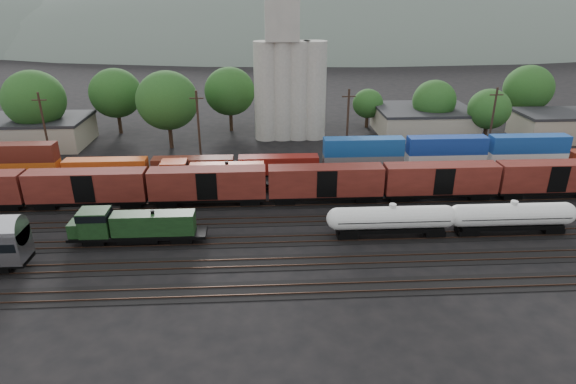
{
  "coord_description": "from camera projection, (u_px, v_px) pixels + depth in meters",
  "views": [
    {
      "loc": [
        -1.86,
        -53.48,
        26.37
      ],
      "look_at": [
        1.21,
        2.0,
        3.0
      ],
      "focal_mm": 30.0,
      "sensor_mm": 36.0,
      "label": 1
    }
  ],
  "objects": [
    {
      "name": "utility_poles",
      "position": [
        274.0,
        126.0,
        77.38
      ],
      "size": [
        122.2,
        0.36,
        12.0
      ],
      "color": "black",
      "rests_on": "ground"
    },
    {
      "name": "orange_locomotive",
      "position": [
        206.0,
        175.0,
        67.28
      ],
      "size": [
        17.29,
        2.88,
        4.32
      ],
      "color": "black",
      "rests_on": "ground"
    },
    {
      "name": "green_locomotive",
      "position": [
        130.0,
        226.0,
        53.2
      ],
      "size": [
        15.06,
        2.66,
        3.99
      ],
      "color": "black",
      "rests_on": "ground"
    },
    {
      "name": "distant_hills",
      "position": [
        301.0,
        69.0,
        308.03
      ],
      "size": [
        860.0,
        286.0,
        130.0
      ],
      "color": "#59665B",
      "rests_on": "ground"
    },
    {
      "name": "boxcar_string",
      "position": [
        148.0,
        185.0,
        62.08
      ],
      "size": [
        122.8,
        2.9,
        4.2
      ],
      "color": "black",
      "rests_on": "ground"
    },
    {
      "name": "ground",
      "position": [
        279.0,
        221.0,
        59.54
      ],
      "size": [
        600.0,
        600.0,
        0.0
      ],
      "primitive_type": "plane",
      "color": "black"
    },
    {
      "name": "grain_silo",
      "position": [
        289.0,
        79.0,
        88.48
      ],
      "size": [
        13.4,
        5.0,
        29.0
      ],
      "color": "#A7A499",
      "rests_on": "ground"
    },
    {
      "name": "tank_car_a",
      "position": [
        392.0,
        219.0,
        54.67
      ],
      "size": [
        14.95,
        2.68,
        3.92
      ],
      "color": "white",
      "rests_on": "ground"
    },
    {
      "name": "tree_band",
      "position": [
        292.0,
        97.0,
        91.14
      ],
      "size": [
        168.23,
        21.57,
        14.01
      ],
      "color": "black",
      "rests_on": "ground"
    },
    {
      "name": "tracks",
      "position": [
        279.0,
        220.0,
        59.52
      ],
      "size": [
        180.0,
        33.2,
        0.2
      ],
      "color": "black",
      "rests_on": "ground"
    },
    {
      "name": "industrial_sheds",
      "position": [
        307.0,
        126.0,
        91.33
      ],
      "size": [
        119.38,
        17.26,
        5.1
      ],
      "color": "#9E937F",
      "rests_on": "ground"
    },
    {
      "name": "container_wall",
      "position": [
        293.0,
        161.0,
        72.49
      ],
      "size": [
        165.6,
        2.6,
        5.8
      ],
      "color": "black",
      "rests_on": "ground"
    },
    {
      "name": "tank_car_b",
      "position": [
        512.0,
        216.0,
        55.38
      ],
      "size": [
        15.04,
        2.69,
        3.94
      ],
      "color": "white",
      "rests_on": "ground"
    }
  ]
}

